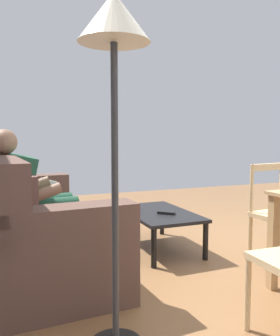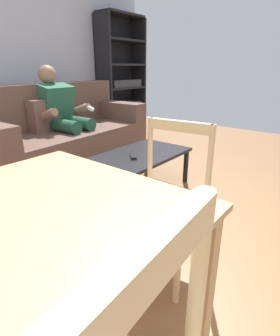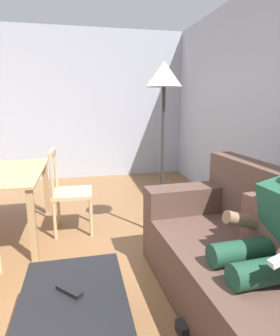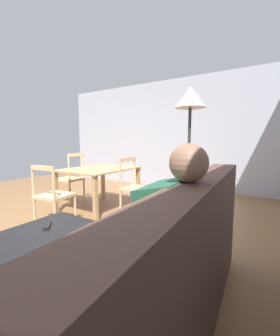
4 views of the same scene
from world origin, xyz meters
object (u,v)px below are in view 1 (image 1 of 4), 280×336
couch (35,226)px  coffee_table (159,216)px  person_lounging (33,195)px  tv_remote (166,213)px  floor_lamp (114,51)px

couch → coffee_table: couch is taller
person_lounging → coffee_table: person_lounging is taller
couch → person_lounging: bearing=7.8°
coffee_table → tv_remote: size_ratio=5.79×
couch → tv_remote: couch is taller
couch → coffee_table: 1.18m
coffee_table → floor_lamp: floor_lamp is taller
person_lounging → coffee_table: size_ratio=1.19×
tv_remote → floor_lamp: floor_lamp is taller
floor_lamp → couch: bearing=10.8°
coffee_table → floor_lamp: bearing=147.2°
person_lounging → floor_lamp: bearing=-169.3°
person_lounging → coffee_table: bearing=-90.7°
coffee_table → tv_remote: (-0.13, -0.02, 0.06)m
person_lounging → floor_lamp: floor_lamp is taller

